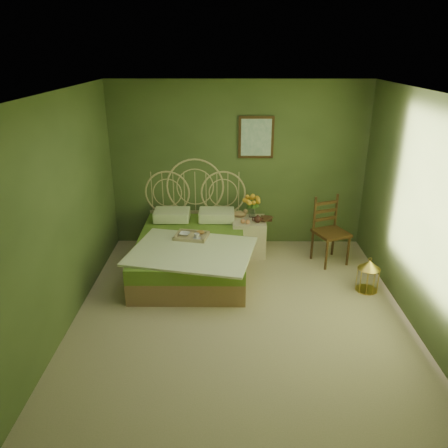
{
  "coord_description": "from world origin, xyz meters",
  "views": [
    {
      "loc": [
        -0.16,
        -4.44,
        3.01
      ],
      "look_at": [
        -0.21,
        1.0,
        0.82
      ],
      "focal_mm": 35.0,
      "sensor_mm": 36.0,
      "label": 1
    }
  ],
  "objects_px": {
    "bed": "(192,249)",
    "birdcage": "(368,276)",
    "nightstand": "(249,232)",
    "chair": "(331,226)"
  },
  "relations": [
    {
      "from": "nightstand",
      "to": "birdcage",
      "type": "distance_m",
      "value": 1.92
    },
    {
      "from": "nightstand",
      "to": "birdcage",
      "type": "relative_size",
      "value": 2.26
    },
    {
      "from": "bed",
      "to": "nightstand",
      "type": "height_order",
      "value": "bed"
    },
    {
      "from": "bed",
      "to": "birdcage",
      "type": "height_order",
      "value": "bed"
    },
    {
      "from": "nightstand",
      "to": "birdcage",
      "type": "xyz_separation_m",
      "value": [
        1.53,
        -1.16,
        -0.14
      ]
    },
    {
      "from": "bed",
      "to": "chair",
      "type": "bearing_deg",
      "value": 8.07
    },
    {
      "from": "bed",
      "to": "birdcage",
      "type": "distance_m",
      "value": 2.47
    },
    {
      "from": "chair",
      "to": "birdcage",
      "type": "xyz_separation_m",
      "value": [
        0.33,
        -0.91,
        -0.34
      ]
    },
    {
      "from": "nightstand",
      "to": "birdcage",
      "type": "height_order",
      "value": "nightstand"
    },
    {
      "from": "bed",
      "to": "chair",
      "type": "xyz_separation_m",
      "value": [
        2.06,
        0.29,
        0.25
      ]
    }
  ]
}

